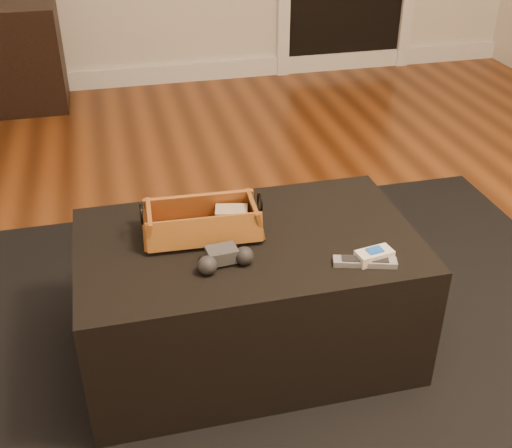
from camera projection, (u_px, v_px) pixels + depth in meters
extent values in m
cube|color=brown|center=(257.00, 354.00, 2.09)|extent=(5.00, 5.50, 0.01)
cube|color=white|center=(161.00, 75.00, 4.33)|extent=(5.00, 0.04, 0.12)
cube|color=black|center=(252.00, 358.00, 2.06)|extent=(2.60, 2.00, 0.01)
cube|color=black|center=(248.00, 296.00, 1.99)|extent=(1.00, 0.60, 0.42)
cube|color=black|center=(197.00, 231.00, 1.88)|extent=(0.18, 0.05, 0.02)
cube|color=tan|center=(232.00, 216.00, 1.92)|extent=(0.11, 0.08, 0.05)
cube|color=#A95B26|center=(203.00, 233.00, 1.90)|extent=(0.31, 0.16, 0.01)
cube|color=#AE6027|center=(199.00, 206.00, 1.94)|extent=(0.33, 0.05, 0.09)
cube|color=#B25F28|center=(205.00, 232.00, 1.81)|extent=(0.33, 0.05, 0.09)
cube|color=brown|center=(255.00, 213.00, 1.90)|extent=(0.04, 0.17, 0.09)
cube|color=#AF5D27|center=(147.00, 224.00, 1.85)|extent=(0.04, 0.17, 0.09)
torus|color=black|center=(260.00, 203.00, 1.88)|extent=(0.01, 0.06, 0.06)
torus|color=black|center=(141.00, 214.00, 1.83)|extent=(0.01, 0.06, 0.06)
cube|color=#38393B|center=(222.00, 254.00, 1.76)|extent=(0.09, 0.07, 0.04)
sphere|color=#252527|center=(207.00, 265.00, 1.72)|extent=(0.06, 0.06, 0.05)
sphere|color=black|center=(244.00, 256.00, 1.76)|extent=(0.06, 0.06, 0.05)
cube|color=gray|center=(365.00, 262.00, 1.76)|extent=(0.18, 0.09, 0.02)
cube|color=black|center=(365.00, 259.00, 1.76)|extent=(0.13, 0.06, 0.00)
cube|color=silver|center=(374.00, 256.00, 1.78)|extent=(0.11, 0.07, 0.03)
cube|color=blue|center=(375.00, 250.00, 1.77)|extent=(0.05, 0.04, 0.01)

